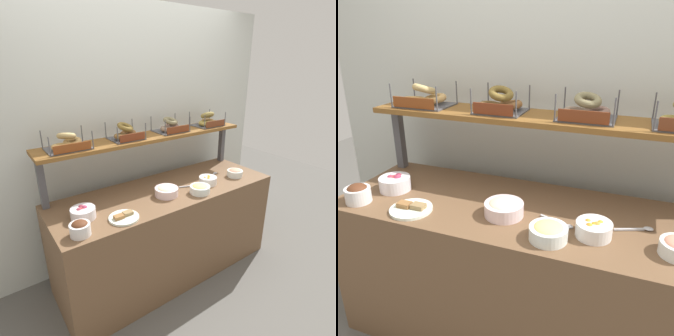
% 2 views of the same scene
% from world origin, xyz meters
% --- Properties ---
extents(ground_plane, '(8.00, 8.00, 0.00)m').
position_xyz_m(ground_plane, '(0.00, 0.00, 0.00)').
color(ground_plane, '#595651').
extents(back_wall, '(3.20, 0.06, 2.40)m').
position_xyz_m(back_wall, '(0.00, 0.55, 1.20)').
color(back_wall, silver).
rests_on(back_wall, ground_plane).
extents(deli_counter, '(2.00, 0.70, 0.85)m').
position_xyz_m(deli_counter, '(0.00, 0.00, 0.42)').
color(deli_counter, brown).
rests_on(deli_counter, ground_plane).
extents(shelf_riser_left, '(0.05, 0.05, 0.40)m').
position_xyz_m(shelf_riser_left, '(-0.94, 0.27, 1.05)').
color(shelf_riser_left, '#4C4C51').
rests_on(shelf_riser_left, deli_counter).
extents(shelf_riser_right, '(0.05, 0.05, 0.40)m').
position_xyz_m(shelf_riser_right, '(0.94, 0.27, 1.05)').
color(shelf_riser_right, '#4C4C51').
rests_on(shelf_riser_right, deli_counter).
extents(upper_shelf, '(1.96, 0.32, 0.03)m').
position_xyz_m(upper_shelf, '(0.00, 0.27, 1.26)').
color(upper_shelf, brown).
rests_on(upper_shelf, shelf_riser_left).
extents(bowl_lox_spread, '(0.15, 0.15, 0.08)m').
position_xyz_m(bowl_lox_spread, '(0.71, -0.14, 0.89)').
color(bowl_lox_spread, white).
rests_on(bowl_lox_spread, deli_counter).
extents(bowl_fruit_salad, '(0.16, 0.16, 0.08)m').
position_xyz_m(bowl_fruit_salad, '(0.37, -0.12, 0.89)').
color(bowl_fruit_salad, white).
rests_on(bowl_fruit_salad, deli_counter).
extents(bowl_beet_salad, '(0.18, 0.18, 0.09)m').
position_xyz_m(bowl_beet_salad, '(-0.76, -0.04, 0.89)').
color(bowl_beet_salad, white).
rests_on(bowl_beet_salad, deli_counter).
extents(bowl_chocolate_spread, '(0.13, 0.13, 0.10)m').
position_xyz_m(bowl_chocolate_spread, '(-0.85, -0.24, 0.90)').
color(bowl_chocolate_spread, silver).
rests_on(bowl_chocolate_spread, deli_counter).
extents(bowl_potato_salad, '(0.20, 0.20, 0.09)m').
position_xyz_m(bowl_potato_salad, '(-0.07, -0.09, 0.89)').
color(bowl_potato_salad, silver).
rests_on(bowl_potato_salad, deli_counter).
extents(bowl_egg_salad, '(0.17, 0.17, 0.08)m').
position_xyz_m(bowl_egg_salad, '(0.19, -0.22, 0.89)').
color(bowl_egg_salad, white).
rests_on(bowl_egg_salad, deli_counter).
extents(serving_plate_white, '(0.22, 0.22, 0.04)m').
position_xyz_m(serving_plate_white, '(-0.53, -0.22, 0.86)').
color(serving_plate_white, white).
rests_on(serving_plate_white, deli_counter).
extents(serving_spoon_near_plate, '(0.17, 0.08, 0.01)m').
position_xyz_m(serving_spoon_near_plate, '(0.57, 0.00, 0.86)').
color(serving_spoon_near_plate, '#B7B7BC').
rests_on(serving_spoon_near_plate, deli_counter).
extents(serving_spoon_by_edge, '(0.17, 0.08, 0.01)m').
position_xyz_m(serving_spoon_by_edge, '(0.22, -0.08, 0.86)').
color(serving_spoon_by_edge, '#B7B7BC').
rests_on(serving_spoon_by_edge, deli_counter).
extents(bagel_basket_sesame, '(0.32, 0.26, 0.14)m').
position_xyz_m(bagel_basket_sesame, '(-0.72, 0.27, 1.33)').
color(bagel_basket_sesame, '#4C4C51').
rests_on(bagel_basket_sesame, upper_shelf).
extents(bagel_basket_cinnamon_raisin, '(0.28, 0.25, 0.15)m').
position_xyz_m(bagel_basket_cinnamon_raisin, '(-0.23, 0.27, 1.33)').
color(bagel_basket_cinnamon_raisin, '#4C4C51').
rests_on(bagel_basket_cinnamon_raisin, upper_shelf).
extents(bagel_basket_poppy, '(0.29, 0.26, 0.14)m').
position_xyz_m(bagel_basket_poppy, '(0.24, 0.28, 1.33)').
color(bagel_basket_poppy, '#4C4C51').
rests_on(bagel_basket_poppy, upper_shelf).
extents(bagel_basket_everything, '(0.29, 0.26, 0.15)m').
position_xyz_m(bagel_basket_everything, '(0.70, 0.27, 1.33)').
color(bagel_basket_everything, '#4C4C51').
rests_on(bagel_basket_everything, upper_shelf).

